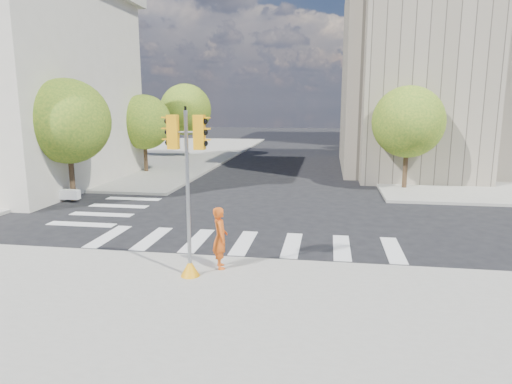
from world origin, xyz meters
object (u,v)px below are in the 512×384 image
lamp_far (383,109)px  planter_wall (27,193)px  traffic_signal (188,206)px  lamp_near (406,112)px  photographer (220,238)px

lamp_far → planter_wall: 32.39m
traffic_signal → planter_wall: bearing=142.8°
lamp_near → traffic_signal: (-8.98, -19.87, -2.33)m
lamp_far → traffic_signal: (-8.98, -33.87, -2.33)m
lamp_near → traffic_signal: size_ratio=1.65×
lamp_far → photographer: 34.25m
planter_wall → photographer: bearing=-34.1°
traffic_signal → photographer: traffic_signal is taller
lamp_far → planter_wall: lamp_far is taller
planter_wall → lamp_near: bearing=26.5°
photographer → planter_wall: 15.47m
lamp_near → lamp_far: size_ratio=1.00×
lamp_near → traffic_signal: 21.93m
lamp_near → traffic_signal: bearing=-114.3°
lamp_near → planter_wall: size_ratio=1.35×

